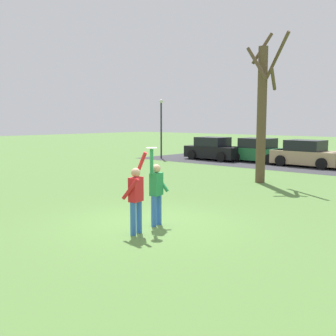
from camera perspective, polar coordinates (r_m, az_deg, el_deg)
The scene contains 9 objects.
ground_plane at distance 11.17m, azimuth -2.66°, elevation -7.86°, with size 120.00×120.00×0.00m, color #567F3D.
person_catcher at distance 10.84m, azimuth -1.64°, elevation -2.99°, with size 0.49×0.57×2.08m.
person_defender at distance 10.07m, azimuth -4.50°, elevation -3.77°, with size 0.51×0.60×2.04m.
frisbee_disc at distance 10.52m, azimuth -2.31°, elevation 2.80°, with size 0.28×0.28×0.02m, color white.
parked_car_black at distance 28.95m, azimuth 6.39°, elevation 2.59°, with size 4.16×2.15×1.59m.
parked_car_green at distance 27.88m, azimuth 12.57°, elevation 2.31°, with size 4.16×2.15×1.59m.
parked_car_tan at distance 26.01m, azimuth 18.79°, elevation 1.80°, with size 4.16×2.15×1.59m.
bare_tree_tall at distance 18.71m, azimuth 13.03°, elevation 8.02°, with size 1.72×1.69×6.63m.
lamppost_by_lot at distance 29.73m, azimuth -0.96°, elevation 6.33°, with size 0.28×0.28×4.26m.
Camera 1 is at (7.52, -7.76, 2.82)m, focal length 43.71 mm.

